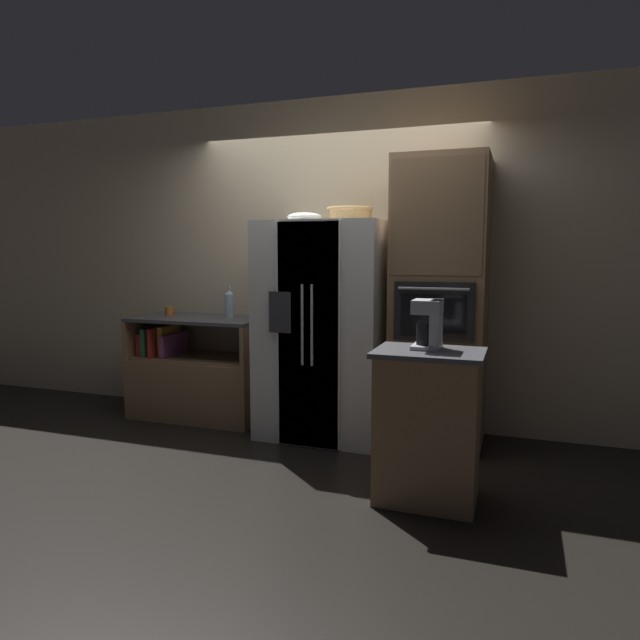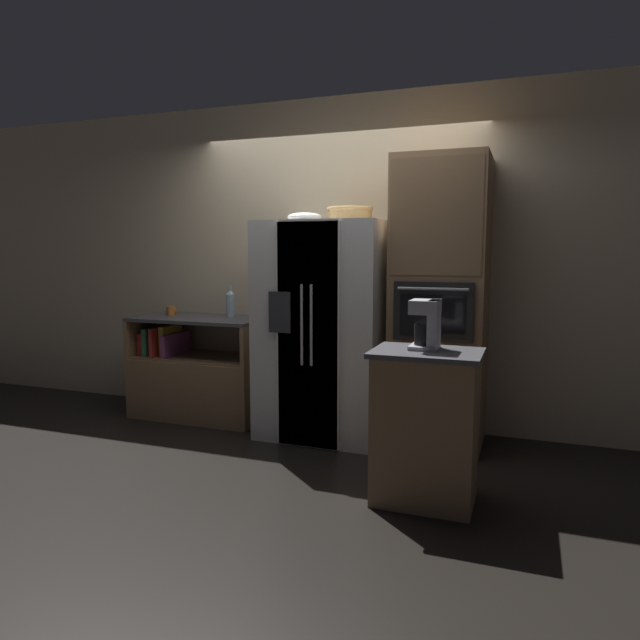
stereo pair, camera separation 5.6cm
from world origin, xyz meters
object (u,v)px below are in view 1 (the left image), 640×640
(refrigerator, at_px, (325,329))
(fruit_bowl, at_px, (305,217))
(wall_oven, at_px, (440,303))
(wicker_basket, at_px, (350,214))
(bottle_tall, at_px, (229,303))
(coffee_maker, at_px, (430,322))
(mug, at_px, (170,311))

(refrigerator, height_order, fruit_bowl, fruit_bowl)
(wall_oven, bearing_deg, wicker_basket, 179.77)
(refrigerator, distance_m, wicker_basket, 0.95)
(bottle_tall, distance_m, coffee_maker, 2.26)
(fruit_bowl, distance_m, mug, 1.63)
(mug, xyz_separation_m, coffee_maker, (2.55, -1.08, 0.13))
(refrigerator, xyz_separation_m, mug, (-1.56, 0.12, 0.08))
(wicker_basket, distance_m, mug, 1.93)
(refrigerator, bearing_deg, wicker_basket, 24.27)
(refrigerator, relative_size, wicker_basket, 4.69)
(refrigerator, height_order, mug, refrigerator)
(refrigerator, distance_m, coffee_maker, 1.39)
(bottle_tall, relative_size, mug, 2.60)
(wicker_basket, distance_m, bottle_tall, 1.38)
(refrigerator, height_order, wall_oven, wall_oven)
(wall_oven, relative_size, fruit_bowl, 7.97)
(refrigerator, xyz_separation_m, bottle_tall, (-0.97, 0.17, 0.17))
(bottle_tall, bearing_deg, wicker_basket, -4.67)
(refrigerator, relative_size, wall_oven, 0.79)
(coffee_maker, bearing_deg, wall_oven, 94.55)
(wicker_basket, relative_size, bottle_tall, 1.29)
(refrigerator, bearing_deg, bottle_tall, 169.85)
(wall_oven, bearing_deg, mug, 178.95)
(coffee_maker, bearing_deg, mug, 157.02)
(wall_oven, distance_m, fruit_bowl, 1.27)
(bottle_tall, bearing_deg, refrigerator, -10.15)
(bottle_tall, relative_size, coffee_maker, 0.98)
(wall_oven, distance_m, mug, 2.47)
(refrigerator, distance_m, mug, 1.57)
(fruit_bowl, relative_size, coffee_maker, 0.94)
(coffee_maker, bearing_deg, refrigerator, 135.82)
(fruit_bowl, bearing_deg, coffee_maker, -38.85)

